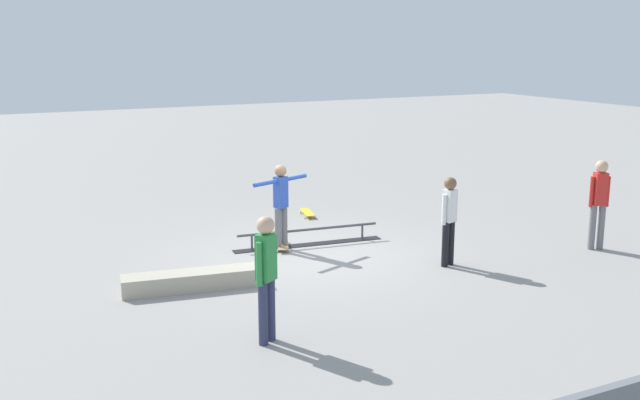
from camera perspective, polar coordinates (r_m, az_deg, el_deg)
ground_plane at (r=13.81m, az=-0.98°, el=-4.32°), size 60.00×60.00×0.00m
grind_rail at (r=14.48m, az=-0.89°, el=-2.93°), size 3.03×0.57×0.33m
skate_ledge at (r=12.18m, az=-9.83°, el=-6.12°), size 2.28×0.79×0.29m
skater_main at (r=13.96m, az=-3.03°, el=-0.07°), size 1.28×0.53×1.65m
skateboard_main at (r=14.29m, az=-2.89°, el=-3.44°), size 0.48×0.82×0.09m
bystander_white_shirt at (r=13.19m, az=9.92°, el=-1.24°), size 0.37×0.23×1.60m
bystander_red_shirt at (r=14.95m, az=20.70°, el=0.04°), size 0.39×0.27×1.73m
bystander_green_shirt at (r=9.74m, az=-4.17°, el=-5.57°), size 0.37×0.29×1.73m
loose_skateboard_yellow at (r=16.84m, az=-0.98°, el=-0.96°), size 0.40×0.82×0.09m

